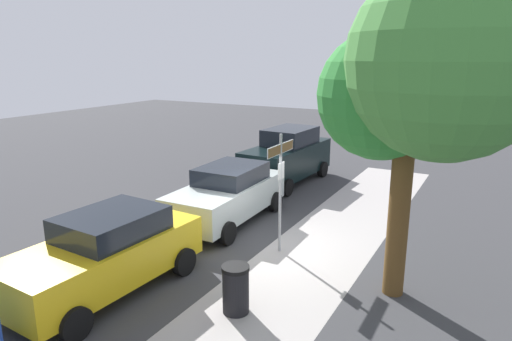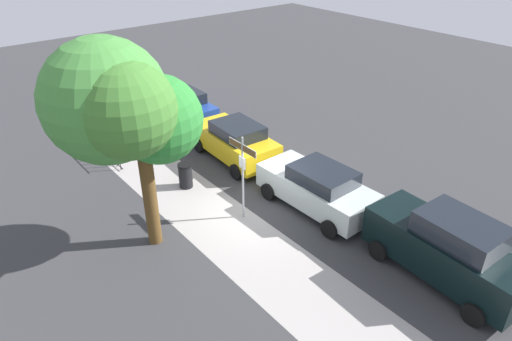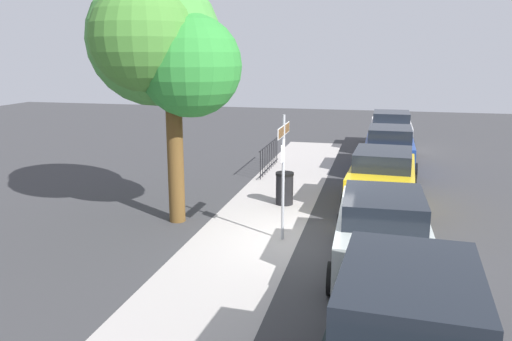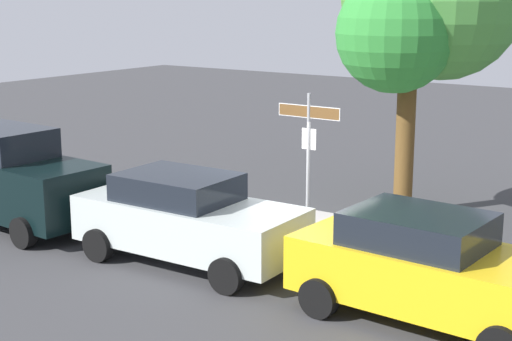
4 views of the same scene
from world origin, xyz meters
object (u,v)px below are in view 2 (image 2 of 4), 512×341
shade_tree (123,108)px  trash_bin (185,175)px  car_yellow (235,141)px  car_white (139,81)px  car_black (448,248)px  car_silver (317,187)px  street_sign (243,164)px  car_blue (181,106)px

shade_tree → trash_bin: shade_tree is taller
car_yellow → car_white: bearing=0.7°
car_yellow → car_black: bearing=-175.5°
car_silver → car_black: bearing=-178.1°
car_black → car_yellow: car_black is taller
shade_tree → car_black: shade_tree is taller
car_silver → car_yellow: car_yellow is taller
trash_bin → car_white: bearing=-17.4°
car_yellow → trash_bin: bearing=104.9°
street_sign → car_white: (13.18, -2.71, -1.20)m
shade_tree → car_blue: 10.34m
car_yellow → car_silver: bearing=-177.1°
car_yellow → shade_tree: bearing=118.3°
car_yellow → trash_bin: car_yellow is taller
car_blue → trash_bin: 6.23m
shade_tree → car_white: shade_tree is taller
car_black → car_yellow: size_ratio=1.07×
car_silver → car_blue: car_blue is taller
shade_tree → trash_bin: (2.13, -2.91, -4.15)m
car_yellow → street_sign: bearing=149.7°
car_yellow → car_blue: car_blue is taller
car_silver → car_blue: bearing=-2.8°
car_blue → car_white: bearing=-0.5°
car_blue → car_yellow: bearing=177.8°
car_silver → trash_bin: size_ratio=4.53×
car_black → car_yellow: 9.61m
street_sign → car_silver: (-1.22, -2.34, -1.24)m
shade_tree → trash_bin: bearing=-53.8°
shade_tree → car_blue: shade_tree is taller
street_sign → car_black: 6.65m
car_blue → trash_bin: size_ratio=4.42×
shade_tree → car_black: (-6.87, -6.02, -3.59)m
car_black → car_white: car_black is taller
car_yellow → trash_bin: size_ratio=4.46×
car_blue → shade_tree: bearing=142.3°
street_sign → car_yellow: size_ratio=0.70×
shade_tree → car_blue: size_ratio=1.52×
shade_tree → car_yellow: size_ratio=1.50×
car_black → car_silver: bearing=6.4°
car_blue → car_white: car_white is taller
street_sign → car_black: size_ratio=0.65×
car_silver → car_yellow: bearing=-1.3°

